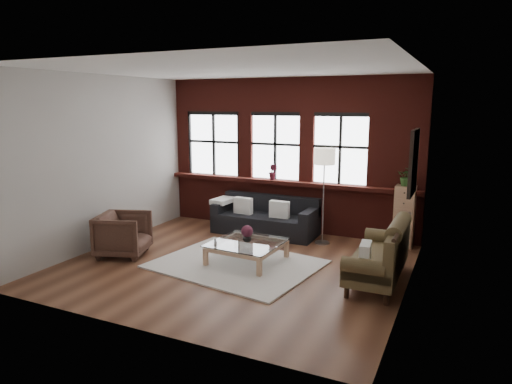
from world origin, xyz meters
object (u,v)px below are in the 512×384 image
at_px(vintage_settee, 378,252).
at_px(vase, 247,238).
at_px(drawer_chest, 404,217).
at_px(dark_sofa, 265,216).
at_px(armchair, 123,234).
at_px(coffee_table, 247,252).
at_px(floor_lamp, 324,193).

height_order(vintage_settee, vase, vintage_settee).
bearing_deg(drawer_chest, dark_sofa, -173.44).
relative_size(dark_sofa, armchair, 2.53).
relative_size(armchair, coffee_table, 0.75).
bearing_deg(armchair, coffee_table, -94.29).
xyz_separation_m(vintage_settee, vase, (-2.17, -0.07, -0.04)).
bearing_deg(armchair, vintage_settee, -100.77).
xyz_separation_m(drawer_chest, floor_lamp, (-1.44, -0.46, 0.41)).
relative_size(armchair, floor_lamp, 0.42).
xyz_separation_m(coffee_table, vase, (0.00, -0.00, 0.26)).
distance_m(armchair, floor_lamp, 3.76).
height_order(armchair, floor_lamp, floor_lamp).
relative_size(dark_sofa, vintage_settee, 1.19).
bearing_deg(vintage_settee, drawer_chest, 86.47).
xyz_separation_m(coffee_table, drawer_chest, (2.29, 2.05, 0.41)).
bearing_deg(vase, vintage_settee, 1.83).
xyz_separation_m(vintage_settee, drawer_chest, (0.12, 1.98, 0.11)).
distance_m(vintage_settee, vase, 2.17).
height_order(dark_sofa, coffee_table, dark_sofa).
distance_m(vintage_settee, coffee_table, 2.19).
bearing_deg(vase, floor_lamp, 62.00).
bearing_deg(drawer_chest, vase, -138.18).
bearing_deg(coffee_table, drawer_chest, 41.82).
distance_m(dark_sofa, floor_lamp, 1.42).
distance_m(drawer_chest, floor_lamp, 1.57).
bearing_deg(armchair, dark_sofa, -56.19).
relative_size(dark_sofa, drawer_chest, 1.83).
bearing_deg(dark_sofa, coffee_table, -76.06).
distance_m(dark_sofa, coffee_table, 1.80).
height_order(coffee_table, floor_lamp, floor_lamp).
bearing_deg(floor_lamp, coffee_table, -118.00).
bearing_deg(vintage_settee, vase, -178.17).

